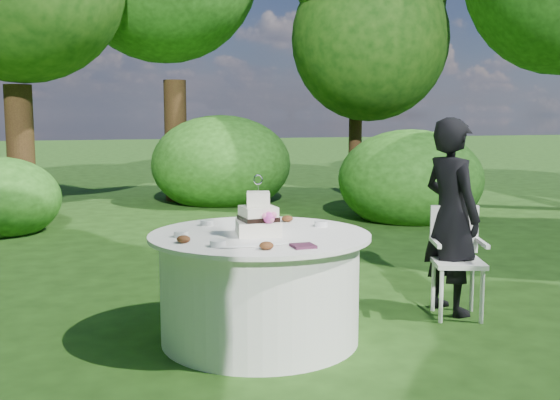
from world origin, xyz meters
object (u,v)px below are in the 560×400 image
object	(u,v)px
guest	(451,216)
chair	(456,252)
cake	(259,219)
table	(260,286)
napkins	(303,246)

from	to	relation	value
guest	chair	size ratio (longest dim) A/B	1.81
cake	chair	world-z (taller)	cake
chair	guest	bearing A→B (deg)	93.03
table	chair	bearing A→B (deg)	2.80
napkins	guest	bearing A→B (deg)	25.32
table	cake	xyz separation A→B (m)	(-0.02, -0.05, 0.50)
napkins	chair	world-z (taller)	chair
cake	chair	bearing A→B (deg)	4.54
cake	chair	distance (m)	1.72
napkins	cake	world-z (taller)	cake
napkins	cake	bearing A→B (deg)	105.93
table	chair	size ratio (longest dim) A/B	1.79
napkins	table	size ratio (longest dim) A/B	0.09
table	chair	distance (m)	1.66
napkins	table	world-z (taller)	napkins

